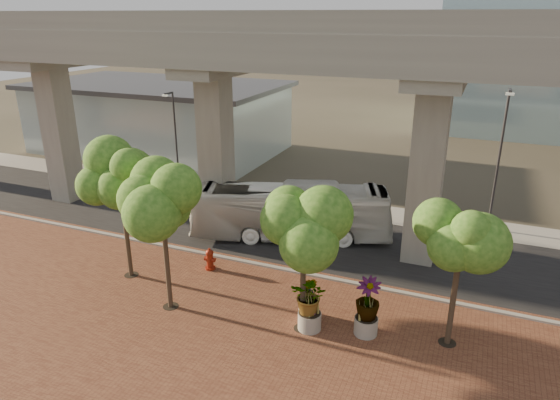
% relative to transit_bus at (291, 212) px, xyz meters
% --- Properties ---
extents(ground, '(160.00, 160.00, 0.00)m').
position_rel_transit_bus_xyz_m(ground, '(1.24, -1.95, -1.58)').
color(ground, '#353227').
rests_on(ground, ground).
extents(brick_plaza, '(70.00, 13.00, 0.06)m').
position_rel_transit_bus_xyz_m(brick_plaza, '(1.24, -9.95, -1.55)').
color(brick_plaza, brown).
rests_on(brick_plaza, ground).
extents(asphalt_road, '(90.00, 8.00, 0.04)m').
position_rel_transit_bus_xyz_m(asphalt_road, '(1.24, 0.05, -1.56)').
color(asphalt_road, black).
rests_on(asphalt_road, ground).
extents(curb_strip, '(70.00, 0.25, 0.16)m').
position_rel_transit_bus_xyz_m(curb_strip, '(1.24, -3.95, -1.50)').
color(curb_strip, gray).
rests_on(curb_strip, ground).
extents(far_sidewalk, '(90.00, 3.00, 0.06)m').
position_rel_transit_bus_xyz_m(far_sidewalk, '(1.24, 5.55, -1.55)').
color(far_sidewalk, gray).
rests_on(far_sidewalk, ground).
extents(transit_viaduct, '(72.00, 5.60, 12.40)m').
position_rel_transit_bus_xyz_m(transit_viaduct, '(1.24, 0.05, 5.70)').
color(transit_viaduct, gray).
rests_on(transit_viaduct, ground).
extents(station_pavilion, '(23.00, 13.00, 6.30)m').
position_rel_transit_bus_xyz_m(station_pavilion, '(-18.76, 14.05, 1.63)').
color(station_pavilion, '#B1C5CA').
rests_on(station_pavilion, ground).
extents(transit_bus, '(11.62, 6.14, 3.17)m').
position_rel_transit_bus_xyz_m(transit_bus, '(0.00, 0.00, 0.00)').
color(transit_bus, silver).
rests_on(transit_bus, ground).
extents(fire_hydrant, '(0.57, 0.52, 1.15)m').
position_rel_transit_bus_xyz_m(fire_hydrant, '(-2.35, -5.25, -0.97)').
color(fire_hydrant, maroon).
rests_on(fire_hydrant, ground).
extents(planter_front, '(2.14, 2.14, 2.36)m').
position_rel_transit_bus_xyz_m(planter_front, '(4.02, -8.19, -0.09)').
color(planter_front, gray).
rests_on(planter_front, ground).
extents(planter_right, '(2.33, 2.33, 2.49)m').
position_rel_transit_bus_xyz_m(planter_right, '(6.24, -7.64, -0.01)').
color(planter_right, '#AEAB9D').
rests_on(planter_right, ground).
extents(planter_left, '(1.78, 1.78, 1.96)m').
position_rel_transit_bus_xyz_m(planter_left, '(3.67, -7.40, -0.34)').
color(planter_left, gray).
rests_on(planter_left, ground).
extents(street_tree_far_west, '(3.94, 3.94, 6.59)m').
position_rel_transit_bus_xyz_m(street_tree_far_west, '(-5.66, -7.31, 3.25)').
color(street_tree_far_west, '#493729').
rests_on(street_tree_far_west, ground).
extents(street_tree_near_west, '(3.73, 3.73, 6.43)m').
position_rel_transit_bus_xyz_m(street_tree_near_west, '(-2.22, -8.97, 3.19)').
color(street_tree_near_west, '#493729').
rests_on(street_tree_near_west, ground).
extents(street_tree_near_east, '(3.51, 3.51, 5.94)m').
position_rel_transit_bus_xyz_m(street_tree_near_east, '(3.74, -8.28, 2.80)').
color(street_tree_near_east, '#493729').
rests_on(street_tree_near_east, ground).
extents(street_tree_far_east, '(3.40, 3.40, 5.96)m').
position_rel_transit_bus_xyz_m(street_tree_far_east, '(9.37, -7.00, 2.87)').
color(street_tree_far_east, '#493729').
rests_on(street_tree_far_east, ground).
extents(streetlamp_west, '(0.36, 1.05, 7.24)m').
position_rel_transit_bus_xyz_m(streetlamp_west, '(-10.42, 4.21, 2.65)').
color(streetlamp_west, '#2C2B30').
rests_on(streetlamp_west, ground).
extents(streetlamp_east, '(0.42, 1.22, 8.41)m').
position_rel_transit_bus_xyz_m(streetlamp_east, '(10.62, 5.44, 3.33)').
color(streetlamp_east, '#313035').
rests_on(streetlamp_east, ground).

